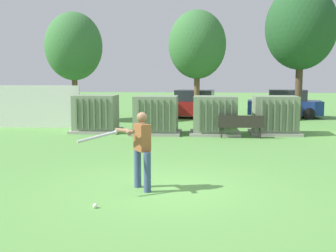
{
  "coord_description": "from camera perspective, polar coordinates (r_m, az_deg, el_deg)",
  "views": [
    {
      "loc": [
        0.88,
        -9.42,
        2.6
      ],
      "look_at": [
        -0.19,
        3.5,
        1.0
      ],
      "focal_mm": 46.37,
      "sensor_mm": 36.0,
      "label": 1
    }
  ],
  "objects": [
    {
      "name": "transformer_east",
      "position": [
        18.92,
        13.87,
        1.33
      ],
      "size": [
        2.1,
        1.7,
        1.62
      ],
      "color": "#9E9B93",
      "rests_on": "ground"
    },
    {
      "name": "ground_plane",
      "position": [
        9.81,
        -0.61,
        -8.32
      ],
      "size": [
        96.0,
        96.0,
        0.0
      ],
      "primitive_type": "plane",
      "color": "#5B9947"
    },
    {
      "name": "fence_panel",
      "position": [
        21.61,
        -17.67,
        2.45
      ],
      "size": [
        4.8,
        0.12,
        2.0
      ],
      "primitive_type": "cube",
      "color": "silver",
      "rests_on": "ground"
    },
    {
      "name": "transformer_west",
      "position": [
        19.29,
        -9.47,
        1.55
      ],
      "size": [
        2.1,
        1.7,
        1.62
      ],
      "color": "#9E9B93",
      "rests_on": "ground"
    },
    {
      "name": "tree_center_left",
      "position": [
        24.01,
        3.86,
        10.6
      ],
      "size": [
        3.13,
        3.13,
        5.98
      ],
      "color": "brown",
      "rests_on": "ground"
    },
    {
      "name": "park_bench",
      "position": [
        17.53,
        9.55,
        0.17
      ],
      "size": [
        1.81,
        0.44,
        0.92
      ],
      "color": "#2D2823",
      "rests_on": "ground"
    },
    {
      "name": "tree_center_right",
      "position": [
        24.93,
        17.07,
        12.22
      ],
      "size": [
        3.8,
        3.8,
        7.27
      ],
      "color": "#4C3828",
      "rests_on": "ground"
    },
    {
      "name": "batter",
      "position": [
        9.58,
        -3.72,
        -2.74
      ],
      "size": [
        1.45,
        1.14,
        1.74
      ],
      "color": "#384C75",
      "rests_on": "ground"
    },
    {
      "name": "tree_left",
      "position": [
        23.88,
        -12.29,
        10.16
      ],
      "size": [
        3.03,
        3.03,
        5.79
      ],
      "color": "brown",
      "rests_on": "ground"
    },
    {
      "name": "sports_ball",
      "position": [
        8.62,
        -9.56,
        -10.3
      ],
      "size": [
        0.09,
        0.09,
        0.09
      ],
      "primitive_type": "sphere",
      "color": "white",
      "rests_on": "ground"
    },
    {
      "name": "transformer_mid_east",
      "position": [
        18.37,
        6.2,
        1.33
      ],
      "size": [
        2.1,
        1.7,
        1.62
      ],
      "color": "#9E9B93",
      "rests_on": "ground"
    },
    {
      "name": "parked_car_leftmost",
      "position": [
        25.03,
        3.26,
        2.79
      ],
      "size": [
        4.38,
        2.32,
        1.62
      ],
      "color": "maroon",
      "rests_on": "ground"
    },
    {
      "name": "transformer_mid_west",
      "position": [
        18.41,
        -1.59,
        1.38
      ],
      "size": [
        2.1,
        1.7,
        1.62
      ],
      "color": "#9E9B93",
      "rests_on": "ground"
    },
    {
      "name": "parked_car_left_of_center",
      "position": [
        26.24,
        15.13,
        2.75
      ],
      "size": [
        4.37,
        2.29,
        1.62
      ],
      "color": "navy",
      "rests_on": "ground"
    }
  ]
}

